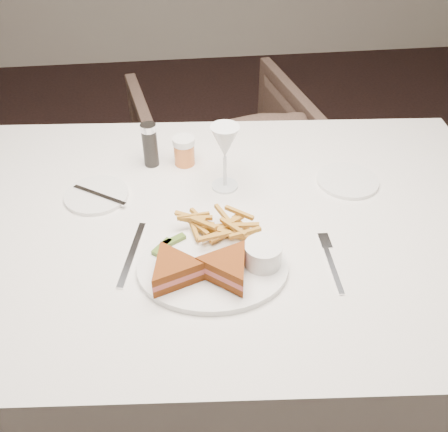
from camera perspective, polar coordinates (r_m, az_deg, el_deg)
ground at (r=1.95m, az=-5.51°, el=-11.57°), size 5.00×5.00×0.00m
table at (r=1.46m, az=-0.24°, el=-11.66°), size 1.49×1.06×0.75m
chair_far at (r=2.18m, az=-0.43°, el=7.33°), size 0.77×0.74×0.69m
table_setting at (r=1.12m, az=-1.30°, el=-0.95°), size 0.81×0.64×0.18m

